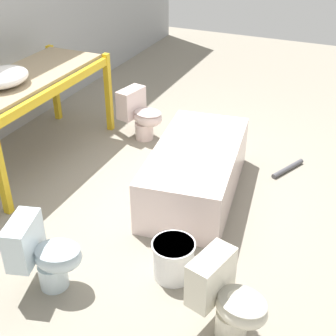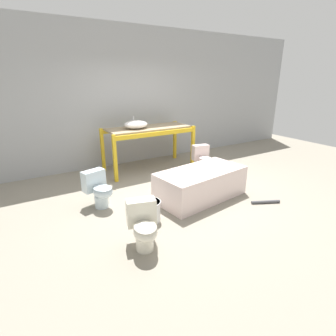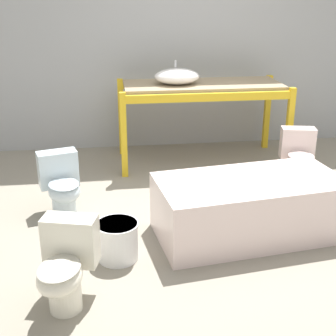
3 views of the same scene
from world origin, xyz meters
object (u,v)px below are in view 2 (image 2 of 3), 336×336
Objects in this scene: sink_basin at (136,124)px; toilet_extra at (99,189)px; toilet_near at (203,159)px; toilet_far at (144,225)px; bathtub_main at (201,182)px; bucket_white at (149,211)px.

sink_basin is 0.88× the size of toilet_extra.
toilet_extra is at bearing -158.33° from toilet_near.
sink_basin is at bearing 81.95° from toilet_far.
toilet_far is 1.00× the size of toilet_extra.
sink_basin is 2.08m from bathtub_main.
bathtub_main is at bearing -79.11° from sink_basin.
toilet_far is at bearing -159.73° from bathtub_main.
toilet_near is at bearing -5.38° from toilet_extra.
toilet_extra reaches higher than bathtub_main.
toilet_near reaches higher than bathtub_main.
toilet_near is at bearing 32.81° from bucket_white.
bucket_white is (0.50, -0.85, -0.15)m from toilet_extra.
bucket_white is at bearing -110.18° from sink_basin.
bathtub_main is at bearing 12.62° from bucket_white.
toilet_near is 2.57m from toilet_extra.
sink_basin reaches higher than toilet_near.
bathtub_main is at bearing -118.38° from toilet_near.
toilet_near and toilet_extra have the same top height.
sink_basin reaches higher than bathtub_main.
bucket_white is at bearing -175.13° from bathtub_main.
toilet_near is (1.24, -0.85, -0.76)m from sink_basin.
toilet_extra reaches higher than bucket_white.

